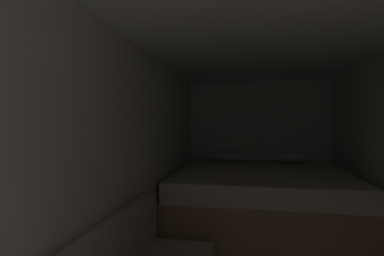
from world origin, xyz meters
name	(u,v)px	position (x,y,z in m)	size (l,w,h in m)	color
wall_back	(258,144)	(0.00, 4.84, 1.05)	(2.40, 0.05, 2.10)	silver
wall_left	(130,164)	(-1.18, 2.17, 1.05)	(0.05, 5.29, 2.10)	silver
ceiling_slab	(271,32)	(0.00, 2.17, 2.13)	(2.40, 5.29, 0.05)	white
bed	(261,200)	(0.00, 3.73, 0.40)	(2.18, 2.09, 0.94)	tan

